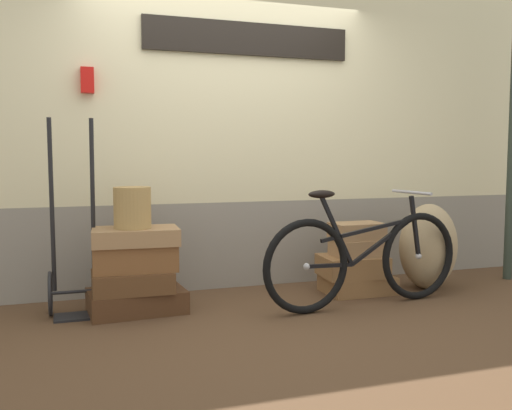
{
  "coord_description": "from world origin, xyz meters",
  "views": [
    {
      "loc": [
        -1.35,
        -3.99,
        1.17
      ],
      "look_at": [
        0.04,
        0.1,
        0.79
      ],
      "focal_mm": 39.74,
      "sensor_mm": 36.0,
      "label": 1
    }
  ],
  "objects_px": {
    "wicker_basket": "(132,208)",
    "bicycle": "(365,259)",
    "suitcase_2": "(135,257)",
    "burlap_sack": "(428,246)",
    "suitcase_4": "(357,284)",
    "suitcase_3": "(136,236)",
    "suitcase_7": "(357,231)",
    "luggage_trolley": "(74,271)",
    "suitcase_0": "(137,301)",
    "suitcase_1": "(133,281)",
    "suitcase_6": "(358,248)",
    "suitcase_5": "(352,266)"
  },
  "relations": [
    {
      "from": "luggage_trolley",
      "to": "bicycle",
      "type": "distance_m",
      "value": 2.19
    },
    {
      "from": "suitcase_0",
      "to": "suitcase_2",
      "type": "relative_size",
      "value": 1.15
    },
    {
      "from": "suitcase_2",
      "to": "bicycle",
      "type": "height_order",
      "value": "bicycle"
    },
    {
      "from": "suitcase_0",
      "to": "luggage_trolley",
      "type": "xyz_separation_m",
      "value": [
        -0.44,
        0.08,
        0.24
      ]
    },
    {
      "from": "suitcase_2",
      "to": "bicycle",
      "type": "relative_size",
      "value": 0.35
    },
    {
      "from": "suitcase_3",
      "to": "suitcase_4",
      "type": "distance_m",
      "value": 1.93
    },
    {
      "from": "suitcase_3",
      "to": "bicycle",
      "type": "relative_size",
      "value": 0.36
    },
    {
      "from": "suitcase_4",
      "to": "suitcase_5",
      "type": "height_order",
      "value": "suitcase_5"
    },
    {
      "from": "suitcase_4",
      "to": "bicycle",
      "type": "distance_m",
      "value": 0.53
    },
    {
      "from": "suitcase_1",
      "to": "suitcase_7",
      "type": "height_order",
      "value": "suitcase_7"
    },
    {
      "from": "suitcase_4",
      "to": "burlap_sack",
      "type": "height_order",
      "value": "burlap_sack"
    },
    {
      "from": "suitcase_2",
      "to": "wicker_basket",
      "type": "xyz_separation_m",
      "value": [
        -0.02,
        -0.03,
        0.37
      ]
    },
    {
      "from": "suitcase_1",
      "to": "suitcase_4",
      "type": "height_order",
      "value": "suitcase_1"
    },
    {
      "from": "suitcase_3",
      "to": "suitcase_6",
      "type": "xyz_separation_m",
      "value": [
        1.85,
        -0.0,
        -0.18
      ]
    },
    {
      "from": "suitcase_2",
      "to": "suitcase_3",
      "type": "bearing_deg",
      "value": -72.89
    },
    {
      "from": "suitcase_0",
      "to": "suitcase_7",
      "type": "xyz_separation_m",
      "value": [
        1.84,
        -0.01,
        0.45
      ]
    },
    {
      "from": "wicker_basket",
      "to": "suitcase_6",
      "type": "bearing_deg",
      "value": 0.19
    },
    {
      "from": "wicker_basket",
      "to": "burlap_sack",
      "type": "distance_m",
      "value": 2.57
    },
    {
      "from": "suitcase_6",
      "to": "burlap_sack",
      "type": "xyz_separation_m",
      "value": [
        0.67,
        -0.05,
        -0.02
      ]
    },
    {
      "from": "suitcase_3",
      "to": "bicycle",
      "type": "bearing_deg",
      "value": -8.98
    },
    {
      "from": "suitcase_3",
      "to": "suitcase_2",
      "type": "bearing_deg",
      "value": 107.49
    },
    {
      "from": "wicker_basket",
      "to": "bicycle",
      "type": "height_order",
      "value": "wicker_basket"
    },
    {
      "from": "wicker_basket",
      "to": "luggage_trolley",
      "type": "relative_size",
      "value": 0.21
    },
    {
      "from": "suitcase_2",
      "to": "suitcase_7",
      "type": "bearing_deg",
      "value": 2.87
    },
    {
      "from": "wicker_basket",
      "to": "suitcase_2",
      "type": "bearing_deg",
      "value": 61.88
    },
    {
      "from": "suitcase_0",
      "to": "bicycle",
      "type": "height_order",
      "value": "bicycle"
    },
    {
      "from": "suitcase_0",
      "to": "suitcase_6",
      "type": "height_order",
      "value": "suitcase_6"
    },
    {
      "from": "burlap_sack",
      "to": "luggage_trolley",
      "type": "bearing_deg",
      "value": 177.06
    },
    {
      "from": "suitcase_2",
      "to": "suitcase_7",
      "type": "height_order",
      "value": "suitcase_7"
    },
    {
      "from": "suitcase_4",
      "to": "bicycle",
      "type": "bearing_deg",
      "value": -111.61
    },
    {
      "from": "suitcase_3",
      "to": "wicker_basket",
      "type": "bearing_deg",
      "value": -158.93
    },
    {
      "from": "suitcase_4",
      "to": "suitcase_0",
      "type": "bearing_deg",
      "value": -179.48
    },
    {
      "from": "suitcase_4",
      "to": "suitcase_3",
      "type": "bearing_deg",
      "value": -178.79
    },
    {
      "from": "suitcase_0",
      "to": "suitcase_4",
      "type": "bearing_deg",
      "value": -3.69
    },
    {
      "from": "suitcase_7",
      "to": "luggage_trolley",
      "type": "relative_size",
      "value": 0.29
    },
    {
      "from": "suitcase_4",
      "to": "suitcase_1",
      "type": "bearing_deg",
      "value": -178.07
    },
    {
      "from": "luggage_trolley",
      "to": "wicker_basket",
      "type": "bearing_deg",
      "value": -15.21
    },
    {
      "from": "suitcase_4",
      "to": "bicycle",
      "type": "xyz_separation_m",
      "value": [
        -0.16,
        -0.41,
        0.3
      ]
    },
    {
      "from": "suitcase_4",
      "to": "wicker_basket",
      "type": "distance_m",
      "value": 2.01
    },
    {
      "from": "suitcase_0",
      "to": "bicycle",
      "type": "relative_size",
      "value": 0.4
    },
    {
      "from": "suitcase_1",
      "to": "luggage_trolley",
      "type": "relative_size",
      "value": 0.4
    },
    {
      "from": "suitcase_1",
      "to": "suitcase_2",
      "type": "distance_m",
      "value": 0.18
    },
    {
      "from": "suitcase_2",
      "to": "burlap_sack",
      "type": "distance_m",
      "value": 2.52
    },
    {
      "from": "suitcase_4",
      "to": "bicycle",
      "type": "relative_size",
      "value": 0.32
    },
    {
      "from": "luggage_trolley",
      "to": "burlap_sack",
      "type": "xyz_separation_m",
      "value": [
        2.95,
        -0.15,
        0.05
      ]
    },
    {
      "from": "suitcase_5",
      "to": "luggage_trolley",
      "type": "height_order",
      "value": "luggage_trolley"
    },
    {
      "from": "suitcase_6",
      "to": "luggage_trolley",
      "type": "xyz_separation_m",
      "value": [
        -2.28,
        0.11,
        -0.07
      ]
    },
    {
      "from": "wicker_basket",
      "to": "suitcase_0",
      "type": "bearing_deg",
      "value": 53.29
    },
    {
      "from": "suitcase_5",
      "to": "luggage_trolley",
      "type": "relative_size",
      "value": 0.37
    },
    {
      "from": "suitcase_3",
      "to": "burlap_sack",
      "type": "relative_size",
      "value": 0.83
    }
  ]
}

